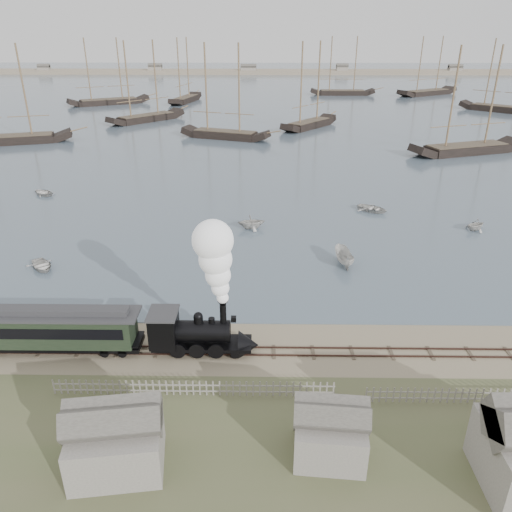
{
  "coord_description": "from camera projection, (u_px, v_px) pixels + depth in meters",
  "views": [
    {
      "loc": [
        -1.93,
        -33.71,
        22.73
      ],
      "look_at": [
        -2.52,
        8.08,
        3.5
      ],
      "focal_mm": 35.0,
      "sensor_mm": 36.0,
      "label": 1
    }
  ],
  "objects": [
    {
      "name": "schooner_2",
      "position": [
        224.0,
        92.0,
        107.22
      ],
      "size": [
        20.59,
        11.2,
        20.0
      ],
      "primitive_type": null,
      "rotation": [
        0.0,
        0.0,
        -0.34
      ],
      "color": "black",
      "rests_on": "harbor_water"
    },
    {
      "name": "schooner_0",
      "position": [
        2.0,
        95.0,
        102.52
      ],
      "size": [
        25.2,
        12.92,
        20.0
      ],
      "primitive_type": null,
      "rotation": [
        0.0,
        0.0,
        0.31
      ],
      "color": "black",
      "rests_on": "harbor_water"
    },
    {
      "name": "rowboat_2",
      "position": [
        344.0,
        258.0,
        51.97
      ],
      "size": [
        4.28,
        2.07,
        1.59
      ],
      "primitive_type": "imported",
      "rotation": [
        0.0,
        0.0,
        3.27
      ],
      "color": "beige",
      "rests_on": "harbor_water"
    },
    {
      "name": "picket_fence_west",
      "position": [
        194.0,
        395.0,
        33.82
      ],
      "size": [
        19.0,
        0.1,
        1.2
      ],
      "primitive_type": null,
      "color": "slate",
      "rests_on": "ground"
    },
    {
      "name": "schooner_5",
      "position": [
        508.0,
        76.0,
        142.32
      ],
      "size": [
        21.24,
        19.59,
        20.0
      ],
      "primitive_type": null,
      "rotation": [
        0.0,
        0.0,
        -0.72
      ],
      "color": "black",
      "rests_on": "harbor_water"
    },
    {
      "name": "rowboat_4",
      "position": [
        476.0,
        224.0,
        60.84
      ],
      "size": [
        3.49,
        3.65,
        1.49
      ],
      "primitive_type": "imported",
      "rotation": [
        0.0,
        0.0,
        5.22
      ],
      "color": "beige",
      "rests_on": "harbor_water"
    },
    {
      "name": "schooner_1",
      "position": [
        143.0,
        81.0,
        127.5
      ],
      "size": [
        18.74,
        19.66,
        20.0
      ],
      "primitive_type": null,
      "rotation": [
        0.0,
        0.0,
        0.82
      ],
      "color": "black",
      "rests_on": "harbor_water"
    },
    {
      "name": "rowboat_1",
      "position": [
        251.0,
        222.0,
        61.32
      ],
      "size": [
        3.5,
        3.87,
        1.78
      ],
      "primitive_type": "imported",
      "rotation": [
        0.0,
        0.0,
        1.76
      ],
      "color": "beige",
      "rests_on": "harbor_water"
    },
    {
      "name": "harbor_water",
      "position": [
        268.0,
        91.0,
        194.5
      ],
      "size": [
        600.0,
        336.0,
        0.06
      ],
      "primitive_type": "cube",
      "color": "#4B5A6B",
      "rests_on": "ground"
    },
    {
      "name": "schooner_8",
      "position": [
        344.0,
        66.0,
        178.41
      ],
      "size": [
        23.08,
        5.57,
        20.0
      ],
      "primitive_type": null,
      "rotation": [
        0.0,
        0.0,
        -0.01
      ],
      "color": "black",
      "rests_on": "harbor_water"
    },
    {
      "name": "schooner_3",
      "position": [
        311.0,
        85.0,
        119.0
      ],
      "size": [
        15.56,
        18.16,
        20.0
      ],
      "primitive_type": null,
      "rotation": [
        0.0,
        0.0,
        0.91
      ],
      "color": "black",
      "rests_on": "harbor_water"
    },
    {
      "name": "beached_dinghy",
      "position": [
        184.0,
        330.0,
        40.41
      ],
      "size": [
        3.68,
        4.42,
        0.79
      ],
      "primitive_type": "imported",
      "rotation": [
        0.0,
        0.0,
        1.29
      ],
      "color": "beige",
      "rests_on": "ground"
    },
    {
      "name": "schooner_4",
      "position": [
        475.0,
        101.0,
        94.22
      ],
      "size": [
        24.49,
        13.12,
        20.0
      ],
      "primitive_type": null,
      "rotation": [
        0.0,
        0.0,
        0.34
      ],
      "color": "black",
      "rests_on": "harbor_water"
    },
    {
      "name": "schooner_6",
      "position": [
        105.0,
        71.0,
        156.34
      ],
      "size": [
        25.23,
        17.1,
        20.0
      ],
      "primitive_type": null,
      "rotation": [
        0.0,
        0.0,
        0.49
      ],
      "color": "black",
      "rests_on": "harbor_water"
    },
    {
      "name": "rowboat_3",
      "position": [
        372.0,
        208.0,
        67.15
      ],
      "size": [
        4.9,
        5.16,
        0.87
      ],
      "primitive_type": "imported",
      "rotation": [
        0.0,
        0.0,
        0.94
      ],
      "color": "beige",
      "rests_on": "harbor_water"
    },
    {
      "name": "rail_track",
      "position": [
        287.0,
        352.0,
        38.26
      ],
      "size": [
        120.0,
        1.8,
        0.16
      ],
      "color": "#3D2721",
      "rests_on": "ground"
    },
    {
      "name": "locomotive",
      "position": [
        212.0,
        298.0,
        36.38
      ],
      "size": [
        8.23,
        3.07,
        10.26
      ],
      "color": "black",
      "rests_on": "ground"
    },
    {
      "name": "far_spit",
      "position": [
        267.0,
        74.0,
        267.18
      ],
      "size": [
        500.0,
        20.0,
        1.8
      ],
      "primitive_type": "cube",
      "color": "gray",
      "rests_on": "ground"
    },
    {
      "name": "rowboat_6",
      "position": [
        43.0,
        192.0,
        73.93
      ],
      "size": [
        4.22,
        4.47,
        0.75
      ],
      "primitive_type": "imported",
      "rotation": [
        0.0,
        0.0,
        4.1
      ],
      "color": "beige",
      "rests_on": "harbor_water"
    },
    {
      "name": "shed_mid",
      "position": [
        328.0,
        454.0,
        29.17
      ],
      "size": [
        4.0,
        3.5,
        3.6
      ],
      "primitive_type": null,
      "color": "slate",
      "rests_on": "ground"
    },
    {
      "name": "schooner_9",
      "position": [
        431.0,
        66.0,
        178.54
      ],
      "size": [
        25.46,
        19.13,
        20.0
      ],
      "primitive_type": null,
      "rotation": [
        0.0,
        0.0,
        0.56
      ],
      "color": "black",
      "rests_on": "harbor_water"
    },
    {
      "name": "picket_fence_east",
      "position": [
        478.0,
        403.0,
        33.12
      ],
      "size": [
        15.0,
        0.1,
        1.2
      ],
      "primitive_type": null,
      "color": "slate",
      "rests_on": "ground"
    },
    {
      "name": "passenger_coach",
      "position": [
        51.0,
        328.0,
        37.64
      ],
      "size": [
        13.47,
        2.6,
        3.27
      ],
      "color": "black",
      "rests_on": "ground"
    },
    {
      "name": "schooner_7",
      "position": [
        184.0,
        70.0,
        161.05
      ],
      "size": [
        9.2,
        20.91,
        20.0
      ],
      "primitive_type": null,
      "rotation": [
        0.0,
        0.0,
        1.34
      ],
      "color": "black",
      "rests_on": "harbor_water"
    },
    {
      "name": "ground",
      "position": [
        286.0,
        338.0,
        40.1
      ],
      "size": [
        600.0,
        600.0,
        0.0
      ],
      "primitive_type": "plane",
      "color": "gray",
      "rests_on": "ground"
    },
    {
      "name": "shed_left",
      "position": [
        120.0,
        465.0,
        28.42
      ],
      "size": [
        5.0,
        4.0,
        4.1
      ],
      "primitive_type": null,
      "color": "slate",
      "rests_on": "ground"
    },
    {
      "name": "rowboat_0",
      "position": [
        42.0,
        265.0,
        51.21
      ],
      "size": [
        4.53,
        4.35,
        0.76
      ],
      "primitive_type": "imported",
      "rotation": [
        0.0,
        0.0,
        0.66
      ],
      "color": "beige",
      "rests_on": "harbor_water"
    }
  ]
}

